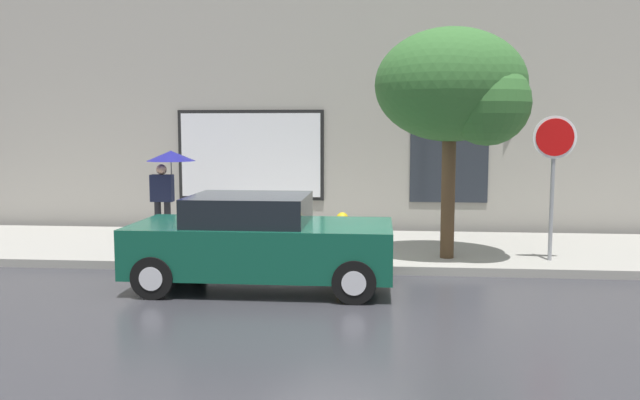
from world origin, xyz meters
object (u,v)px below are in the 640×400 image
object	(u,v)px
fire_hydrant	(342,235)
street_tree	(458,89)
parked_car	(260,242)
stop_sign	(554,159)
pedestrian_with_umbrella	(168,168)

from	to	relation	value
fire_hydrant	street_tree	world-z (taller)	street_tree
fire_hydrant	street_tree	xyz separation A→B (m)	(2.04, 0.04, 2.64)
parked_car	street_tree	bearing A→B (deg)	29.68
street_tree	stop_sign	size ratio (longest dim) A/B	1.60
parked_car	pedestrian_with_umbrella	bearing A→B (deg)	127.53
fire_hydrant	stop_sign	world-z (taller)	stop_sign
parked_car	stop_sign	bearing A→B (deg)	20.11
street_tree	fire_hydrant	bearing A→B (deg)	-178.87
fire_hydrant	pedestrian_with_umbrella	xyz separation A→B (m)	(-3.79, 1.59, 1.12)
pedestrian_with_umbrella	stop_sign	xyz separation A→B (m)	(7.53, -1.58, 0.30)
fire_hydrant	street_tree	bearing A→B (deg)	1.13
parked_car	fire_hydrant	distance (m)	2.17
fire_hydrant	pedestrian_with_umbrella	size ratio (longest dim) A/B	0.44
pedestrian_with_umbrella	stop_sign	distance (m)	7.70
parked_car	pedestrian_with_umbrella	xyz separation A→B (m)	(-2.60, 3.39, 0.95)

